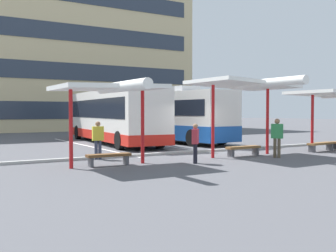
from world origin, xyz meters
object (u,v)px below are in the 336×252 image
bench_1 (243,149)px  waiting_passenger_3 (195,141)px  waiting_shelter_0 (111,89)px  bench_2 (321,145)px  waiting_shelter_1 (246,86)px  waiting_passenger_0 (98,138)px  waiting_passenger_2 (277,135)px  coach_bus_1 (168,117)px  bench_0 (109,157)px  coach_bus_0 (113,116)px

bench_1 → waiting_passenger_3: size_ratio=1.18×
waiting_shelter_0 → bench_2: (11.38, -0.18, -2.50)m
waiting_shelter_1 → bench_1: size_ratio=2.89×
waiting_shelter_0 → waiting_shelter_1: bearing=0.3°
bench_1 → waiting_passenger_0: 6.54m
waiting_passenger_2 → waiting_passenger_3: (-4.19, 0.23, -0.12)m
waiting_passenger_3 → coach_bus_1: bearing=64.5°
coach_bus_1 → waiting_passenger_2: coach_bus_1 is taller
bench_0 → waiting_passenger_2: waiting_passenger_2 is taller
bench_0 → waiting_passenger_2: (7.36, -1.32, 0.66)m
waiting_passenger_3 → waiting_shelter_0: bearing=165.4°
waiting_passenger_2 → waiting_shelter_0: bearing=171.8°
waiting_passenger_2 → bench_1: bearing=124.6°
coach_bus_0 → waiting_passenger_0: coach_bus_0 is taller
coach_bus_0 → waiting_passenger_3: size_ratio=8.10×
bench_2 → waiting_passenger_0: 11.30m
coach_bus_0 → waiting_passenger_2: 11.71m
waiting_shelter_1 → waiting_passenger_3: (-3.35, -0.86, -2.30)m
waiting_shelter_1 → waiting_passenger_0: (-6.12, 2.36, -2.26)m
waiting_shelter_1 → bench_1: waiting_shelter_1 is taller
coach_bus_0 → coach_bus_1: size_ratio=1.10×
bench_1 → bench_2: same height
bench_2 → waiting_passenger_0: size_ratio=1.22×
coach_bus_0 → waiting_passenger_0: size_ratio=7.78×
bench_1 → waiting_passenger_2: size_ratio=1.07×
bench_2 → waiting_passenger_3: bearing=-175.5°
waiting_shelter_0 → waiting_shelter_1: 6.53m
bench_1 → bench_2: size_ratio=0.93×
coach_bus_0 → coach_bus_1: coach_bus_0 is taller
coach_bus_0 → bench_1: coach_bus_0 is taller
coach_bus_0 → waiting_passenger_0: 8.88m
bench_0 → waiting_passenger_3: 3.40m
waiting_shelter_1 → waiting_shelter_0: bearing=-179.7°
coach_bus_1 → waiting_passenger_3: coach_bus_1 is taller
bench_0 → bench_1: size_ratio=0.93×
coach_bus_0 → bench_1: (2.09, -10.08, -1.41)m
waiting_shelter_0 → waiting_passenger_0: bearing=80.6°
coach_bus_0 → waiting_shelter_1: coach_bus_0 is taller
coach_bus_0 → coach_bus_1: bearing=-10.4°
coach_bus_0 → bench_2: 12.62m
coach_bus_0 → waiting_passenger_3: 11.18m
waiting_shelter_1 → bench_2: 5.64m
bench_1 → waiting_passenger_2: bearing=-55.4°
bench_0 → bench_1: (6.52, -0.09, 0.00)m
bench_0 → waiting_passenger_0: waiting_passenger_0 is taller
waiting_shelter_0 → bench_1: 6.98m
waiting_passenger_3 → waiting_passenger_0: bearing=130.8°
waiting_shelter_1 → bench_2: size_ratio=2.68×
waiting_shelter_0 → bench_1: waiting_shelter_0 is taller
bench_0 → bench_2: bearing=-2.2°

